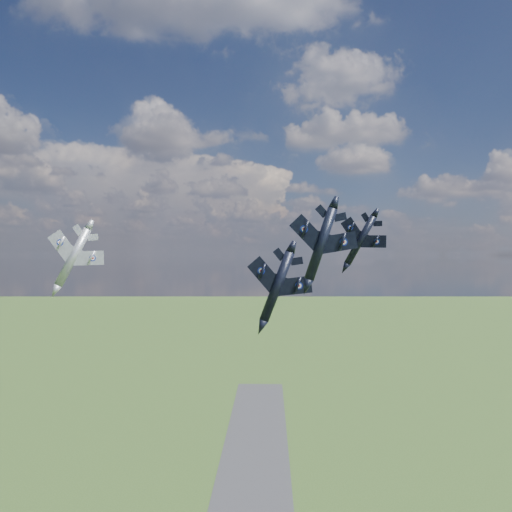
# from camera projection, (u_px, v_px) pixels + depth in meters

# --- Properties ---
(jet_lead_navy) EXTENTS (13.24, 16.85, 7.11)m
(jet_lead_navy) POSITION_uv_depth(u_px,v_px,m) (277.00, 286.00, 77.80)
(jet_lead_navy) COLOR black
(jet_right_navy) EXTENTS (11.54, 14.67, 5.81)m
(jet_right_navy) POSITION_uv_depth(u_px,v_px,m) (321.00, 244.00, 66.19)
(jet_right_navy) COLOR black
(jet_high_navy) EXTENTS (15.41, 18.15, 8.19)m
(jet_high_navy) POSITION_uv_depth(u_px,v_px,m) (360.00, 240.00, 104.50)
(jet_high_navy) COLOR black
(jet_left_silver) EXTENTS (15.11, 18.28, 8.11)m
(jet_left_silver) POSITION_uv_depth(u_px,v_px,m) (73.00, 257.00, 92.06)
(jet_left_silver) COLOR #92939B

